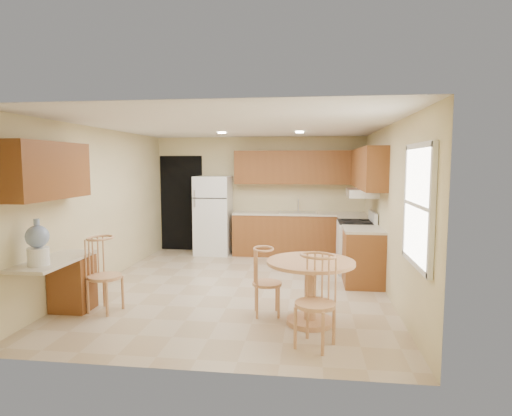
# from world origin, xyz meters

# --- Properties ---
(floor) EXTENTS (5.50, 5.50, 0.00)m
(floor) POSITION_xyz_m (0.00, 0.00, 0.00)
(floor) COLOR tan
(floor) RESTS_ON ground
(ceiling) EXTENTS (4.50, 5.50, 0.02)m
(ceiling) POSITION_xyz_m (0.00, 0.00, 2.50)
(ceiling) COLOR white
(ceiling) RESTS_ON wall_back
(wall_back) EXTENTS (4.50, 0.02, 2.50)m
(wall_back) POSITION_xyz_m (0.00, 2.75, 1.25)
(wall_back) COLOR beige
(wall_back) RESTS_ON floor
(wall_front) EXTENTS (4.50, 0.02, 2.50)m
(wall_front) POSITION_xyz_m (0.00, -2.75, 1.25)
(wall_front) COLOR beige
(wall_front) RESTS_ON floor
(wall_left) EXTENTS (0.02, 5.50, 2.50)m
(wall_left) POSITION_xyz_m (-2.25, 0.00, 1.25)
(wall_left) COLOR beige
(wall_left) RESTS_ON floor
(wall_right) EXTENTS (0.02, 5.50, 2.50)m
(wall_right) POSITION_xyz_m (2.25, 0.00, 1.25)
(wall_right) COLOR beige
(wall_right) RESTS_ON floor
(doorway) EXTENTS (0.90, 0.02, 2.10)m
(doorway) POSITION_xyz_m (-1.75, 2.73, 1.05)
(doorway) COLOR black
(doorway) RESTS_ON floor
(base_cab_back) EXTENTS (2.75, 0.60, 0.87)m
(base_cab_back) POSITION_xyz_m (0.88, 2.45, 0.43)
(base_cab_back) COLOR brown
(base_cab_back) RESTS_ON floor
(counter_back) EXTENTS (2.75, 0.63, 0.04)m
(counter_back) POSITION_xyz_m (0.88, 2.45, 0.89)
(counter_back) COLOR beige
(counter_back) RESTS_ON base_cab_back
(base_cab_right_a) EXTENTS (0.60, 0.59, 0.87)m
(base_cab_right_a) POSITION_xyz_m (1.95, 1.85, 0.43)
(base_cab_right_a) COLOR brown
(base_cab_right_a) RESTS_ON floor
(counter_right_a) EXTENTS (0.63, 0.59, 0.04)m
(counter_right_a) POSITION_xyz_m (1.95, 1.85, 0.89)
(counter_right_a) COLOR beige
(counter_right_a) RESTS_ON base_cab_right_a
(base_cab_right_b) EXTENTS (0.60, 0.80, 0.87)m
(base_cab_right_b) POSITION_xyz_m (1.95, 0.40, 0.43)
(base_cab_right_b) COLOR brown
(base_cab_right_b) RESTS_ON floor
(counter_right_b) EXTENTS (0.63, 0.80, 0.04)m
(counter_right_b) POSITION_xyz_m (1.95, 0.40, 0.89)
(counter_right_b) COLOR beige
(counter_right_b) RESTS_ON base_cab_right_b
(upper_cab_back) EXTENTS (2.75, 0.33, 0.70)m
(upper_cab_back) POSITION_xyz_m (0.88, 2.58, 1.85)
(upper_cab_back) COLOR brown
(upper_cab_back) RESTS_ON wall_back
(upper_cab_right) EXTENTS (0.33, 2.42, 0.70)m
(upper_cab_right) POSITION_xyz_m (2.08, 1.21, 1.85)
(upper_cab_right) COLOR brown
(upper_cab_right) RESTS_ON wall_right
(upper_cab_left) EXTENTS (0.33, 1.40, 0.70)m
(upper_cab_left) POSITION_xyz_m (-2.08, -1.60, 1.85)
(upper_cab_left) COLOR brown
(upper_cab_left) RESTS_ON wall_left
(sink) EXTENTS (0.78, 0.44, 0.01)m
(sink) POSITION_xyz_m (0.85, 2.45, 0.91)
(sink) COLOR silver
(sink) RESTS_ON counter_back
(range_hood) EXTENTS (0.50, 0.76, 0.14)m
(range_hood) POSITION_xyz_m (2.00, 1.18, 1.42)
(range_hood) COLOR silver
(range_hood) RESTS_ON upper_cab_right
(desk_pedestal) EXTENTS (0.48, 0.42, 0.72)m
(desk_pedestal) POSITION_xyz_m (-2.00, -1.32, 0.36)
(desk_pedestal) COLOR brown
(desk_pedestal) RESTS_ON floor
(desk_top) EXTENTS (0.50, 1.20, 0.04)m
(desk_top) POSITION_xyz_m (-2.00, -1.70, 0.75)
(desk_top) COLOR beige
(desk_top) RESTS_ON desk_pedestal
(window) EXTENTS (0.06, 1.12, 1.30)m
(window) POSITION_xyz_m (2.23, -1.85, 1.50)
(window) COLOR white
(window) RESTS_ON wall_right
(can_light_a) EXTENTS (0.14, 0.14, 0.02)m
(can_light_a) POSITION_xyz_m (-0.50, 1.20, 2.48)
(can_light_a) COLOR white
(can_light_a) RESTS_ON ceiling
(can_light_b) EXTENTS (0.14, 0.14, 0.02)m
(can_light_b) POSITION_xyz_m (0.90, 1.20, 2.48)
(can_light_b) COLOR white
(can_light_b) RESTS_ON ceiling
(refrigerator) EXTENTS (0.73, 0.72, 1.66)m
(refrigerator) POSITION_xyz_m (-0.95, 2.40, 0.83)
(refrigerator) COLOR white
(refrigerator) RESTS_ON floor
(stove) EXTENTS (0.65, 0.76, 1.09)m
(stove) POSITION_xyz_m (1.92, 1.18, 0.47)
(stove) COLOR white
(stove) RESTS_ON floor
(dining_table) EXTENTS (1.06, 1.06, 0.78)m
(dining_table) POSITION_xyz_m (1.12, -1.42, 0.51)
(dining_table) COLOR tan
(dining_table) RESTS_ON floor
(chair_table_a) EXTENTS (0.38, 0.49, 0.86)m
(chair_table_a) POSITION_xyz_m (0.57, -1.25, 0.52)
(chair_table_a) COLOR tan
(chair_table_a) RESTS_ON floor
(chair_table_b) EXTENTS (0.43, 0.48, 0.97)m
(chair_table_b) POSITION_xyz_m (1.17, -2.16, 0.59)
(chair_table_b) COLOR tan
(chair_table_b) RESTS_ON floor
(chair_desk) EXTENTS (0.43, 0.56, 0.97)m
(chair_desk) POSITION_xyz_m (-1.55, -1.41, 0.59)
(chair_desk) COLOR tan
(chair_desk) RESTS_ON floor
(water_crock) EXTENTS (0.26, 0.26, 0.54)m
(water_crock) POSITION_xyz_m (-2.00, -2.00, 1.01)
(water_crock) COLOR white
(water_crock) RESTS_ON desk_top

